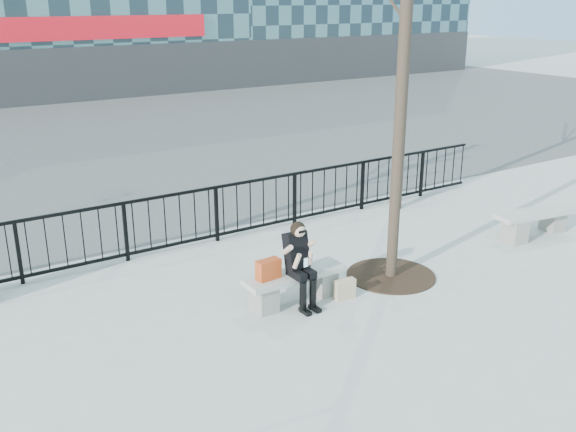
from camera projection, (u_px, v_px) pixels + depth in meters
ground at (295, 301)px, 9.97m from camera, size 120.00×120.00×0.00m
street_surface at (51, 136)px, 21.85m from camera, size 60.00×23.00×0.01m
railing at (207, 216)px, 12.17m from camera, size 14.00×0.06×1.10m
tree_grate at (391, 275)px, 10.87m from camera, size 1.50×1.50×0.02m
bench_main at (295, 284)px, 9.88m from camera, size 1.65×0.46×0.49m
bench_second at (535, 220)px, 12.61m from camera, size 1.76×0.49×0.52m
seated_woman at (301, 265)px, 9.63m from camera, size 0.50×0.64×1.34m
handbag at (268, 269)px, 9.54m from camera, size 0.38×0.20×0.30m
shopping_bag at (345, 289)px, 10.02m from camera, size 0.35×0.15×0.32m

